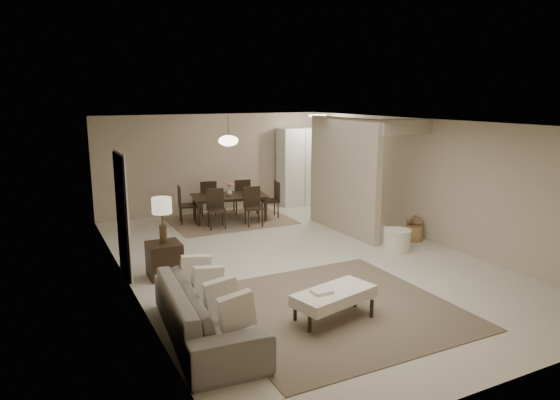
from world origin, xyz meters
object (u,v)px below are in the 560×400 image
dining_table (230,208)px  round_pouf (397,240)px  side_table (164,260)px  wicker_basket (414,233)px  sofa (207,311)px  pantry_cabinet (300,167)px  ottoman_bench (334,296)px

dining_table → round_pouf: bearing=-51.0°
side_table → wicker_basket: size_ratio=1.62×
round_pouf → wicker_basket: size_ratio=1.47×
sofa → dining_table: bearing=-19.5°
side_table → sofa: bearing=-91.2°
sofa → round_pouf: 4.76m
pantry_cabinet → side_table: 6.22m
sofa → ottoman_bench: sofa is taller
sofa → round_pouf: sofa is taller
pantry_cabinet → wicker_basket: (0.40, -4.15, -0.90)m
pantry_cabinet → side_table: (-4.75, -3.94, -0.76)m
pantry_cabinet → dining_table: bearing=-160.5°
ottoman_bench → pantry_cabinet: bearing=51.1°
ottoman_bench → dining_table: 5.76m
side_table → dining_table: (2.35, 3.09, 0.02)m
sofa → dining_table: (2.40, 5.42, -0.03)m
wicker_basket → side_table: bearing=177.6°
wicker_basket → dining_table: size_ratio=0.21×
pantry_cabinet → side_table: pantry_cabinet is taller
pantry_cabinet → ottoman_bench: (-3.13, -6.56, -0.72)m
pantry_cabinet → dining_table: 2.65m
round_pouf → wicker_basket: round_pouf is taller
round_pouf → wicker_basket: 0.86m
side_table → round_pouf: (4.38, -0.60, -0.09)m
ottoman_bench → round_pouf: bearing=22.8°
sofa → side_table: size_ratio=4.02×
side_table → dining_table: dining_table is taller
ottoman_bench → dining_table: size_ratio=0.71×
sofa → pantry_cabinet: bearing=-33.1°
round_pouf → dining_table: (-2.03, 3.69, 0.10)m
sofa → wicker_basket: size_ratio=6.50×
wicker_basket → dining_table: (-2.80, 3.30, 0.16)m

